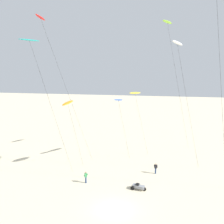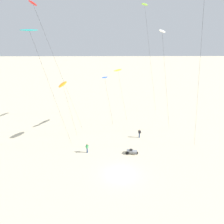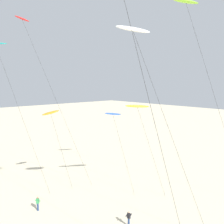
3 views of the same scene
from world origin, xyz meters
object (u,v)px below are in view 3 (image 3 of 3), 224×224
at_px(kite_blue, 113,115).
at_px(kite_white, 134,31).
at_px(kite_yellow, 138,107).
at_px(kite_flyer_middle, 129,218).
at_px(kite_orange, 51,113).
at_px(kite_flyer_nearest, 38,203).
at_px(kite_red, 24,24).
at_px(kite_lime, 187,4).

distance_m(kite_blue, kite_white, 13.87).
relative_size(kite_yellow, kite_flyer_middle, 7.36).
bearing_deg(kite_white, kite_orange, 176.36).
relative_size(kite_blue, kite_white, 0.56).
distance_m(kite_blue, kite_flyer_nearest, 13.92).
height_order(kite_blue, kite_flyer_nearest, kite_blue).
bearing_deg(kite_yellow, kite_flyer_nearest, -116.33).
height_order(kite_white, kite_flyer_nearest, kite_white).
height_order(kite_yellow, kite_orange, kite_yellow).
distance_m(kite_red, kite_blue, 16.92).
distance_m(kite_blue, kite_flyer_middle, 12.54).
relative_size(kite_red, kite_yellow, 1.93).
xyz_separation_m(kite_lime, kite_orange, (-14.76, -9.07, -12.91)).
relative_size(kite_orange, kite_flyer_nearest, 6.78).
bearing_deg(kite_red, kite_orange, 37.10).
distance_m(kite_red, kite_white, 19.25).
xyz_separation_m(kite_white, kite_flyer_middle, (-2.46, 2.12, -18.50)).
distance_m(kite_yellow, kite_flyer_middle, 13.07).
bearing_deg(kite_blue, kite_lime, 28.34).
distance_m(kite_red, kite_flyer_nearest, 22.96).
bearing_deg(kite_blue, kite_flyer_middle, -30.13).
height_order(kite_red, kite_orange, kite_red).
bearing_deg(kite_white, kite_blue, 146.70).
height_order(kite_lime, kite_flyer_nearest, kite_lime).
distance_m(kite_red, kite_yellow, 18.59).
distance_m(kite_blue, kite_orange, 8.67).
height_order(kite_red, kite_blue, kite_red).
height_order(kite_yellow, kite_lime, kite_lime).
bearing_deg(kite_yellow, kite_blue, -145.40).
bearing_deg(kite_orange, kite_red, -142.90).
xyz_separation_m(kite_lime, kite_flyer_middle, (-1.00, -7.98, -22.80)).
bearing_deg(kite_flyer_middle, kite_yellow, 125.92).
relative_size(kite_yellow, kite_flyer_nearest, 7.36).
bearing_deg(kite_flyer_middle, kite_orange, -175.46).
bearing_deg(kite_yellow, kite_red, -144.70).
bearing_deg(kite_lime, kite_yellow, -155.15).
bearing_deg(kite_red, kite_flyer_nearest, -18.49).
relative_size(kite_yellow, kite_lime, 0.51).
xyz_separation_m(kite_red, kite_lime, (17.48, 11.13, 1.03)).
bearing_deg(kite_red, kite_flyer_middle, 10.82).
bearing_deg(kite_flyer_nearest, kite_white, 15.52).
distance_m(kite_yellow, kite_flyer_nearest, 16.60).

